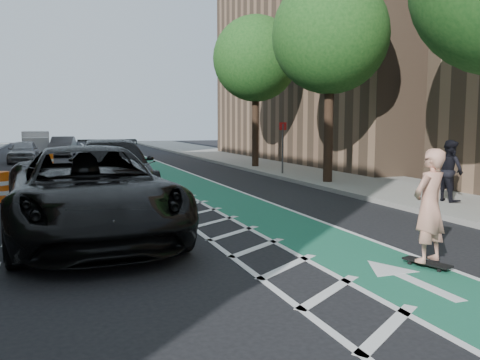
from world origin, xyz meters
name	(u,v)px	position (x,y,z in m)	size (l,w,h in m)	color
ground	(183,255)	(0.00, 0.00, 0.00)	(120.00, 120.00, 0.00)	black
bike_lane	(197,186)	(3.00, 10.00, 0.01)	(2.00, 90.00, 0.01)	#1A5D3E
buffer_strip	(159,187)	(1.50, 10.00, 0.01)	(1.40, 90.00, 0.01)	silver
sidewalk_right	(342,178)	(9.50, 10.00, 0.07)	(5.00, 90.00, 0.15)	gray
curb_right	(291,180)	(7.05, 10.00, 0.08)	(0.12, 90.00, 0.16)	gray
building_right_far	(370,14)	(17.50, 20.00, 9.50)	(14.00, 22.00, 19.00)	#84664C
tree_r_c	(336,34)	(7.90, 8.00, 5.77)	(4.20, 4.20, 7.90)	#382619
tree_r_d	(256,59)	(7.90, 16.00, 5.77)	(4.20, 4.20, 7.90)	#382619
sign_post	(283,147)	(7.60, 12.00, 1.35)	(0.35, 0.08, 2.47)	#4C4C4C
skateboard	(427,263)	(3.70, -2.27, 0.09)	(0.47, 0.88, 0.11)	black
skateboarder	(429,206)	(3.70, -2.27, 1.07)	(0.70, 0.46, 1.92)	tan
suv_near	(89,192)	(-1.52, 2.16, 0.98)	(3.25, 7.05, 1.96)	black
suv_far	(111,169)	(-0.43, 8.16, 0.95)	(2.65, 6.52, 1.89)	black
car_silver	(24,151)	(-4.00, 25.02, 0.70)	(1.64, 4.08, 1.39)	gray
car_grey	(63,146)	(-1.61, 30.49, 0.72)	(1.53, 4.39, 1.45)	#515055
pedestrian	(450,171)	(8.72, 2.76, 1.06)	(0.88, 0.69, 1.81)	black
box_truck	(36,144)	(-3.56, 33.89, 0.82)	(2.04, 4.34, 1.79)	silver
barrel_a	(0,188)	(-3.80, 8.02, 0.45)	(0.70, 0.70, 0.96)	#D84F0B
barrel_b	(66,177)	(-1.80, 11.10, 0.41)	(0.64, 0.64, 0.87)	#EF590C
barrel_c	(48,164)	(-2.54, 17.60, 0.46)	(0.71, 0.71, 0.97)	#ED5F0C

